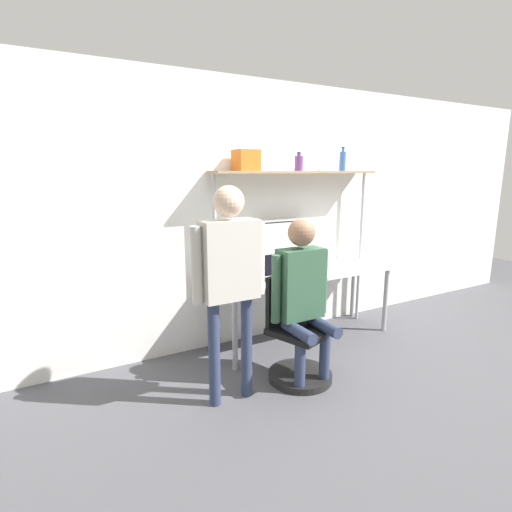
% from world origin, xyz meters
% --- Properties ---
extents(ground_plane, '(12.00, 12.00, 0.00)m').
position_xyz_m(ground_plane, '(0.00, 0.00, 0.00)').
color(ground_plane, '#4C4C51').
extents(wall_back, '(8.00, 0.06, 2.70)m').
position_xyz_m(wall_back, '(0.00, 0.70, 1.35)').
color(wall_back, white).
rests_on(wall_back, ground_plane).
extents(desk, '(2.02, 0.65, 0.76)m').
position_xyz_m(desk, '(0.00, 0.34, 0.68)').
color(desk, silver).
rests_on(desk, ground_plane).
extents(shelf_unit, '(1.92, 0.29, 1.80)m').
position_xyz_m(shelf_unit, '(0.00, 0.51, 1.57)').
color(shelf_unit, '#997A56').
rests_on(shelf_unit, ground_plane).
extents(monitor, '(0.55, 0.17, 0.52)m').
position_xyz_m(monitor, '(-0.11, 0.56, 1.04)').
color(monitor, black).
rests_on(monitor, desk).
extents(laptop, '(0.30, 0.24, 0.24)m').
position_xyz_m(laptop, '(-0.48, 0.29, 0.82)').
color(laptop, '#BCBCC1').
rests_on(laptop, desk).
extents(cell_phone, '(0.07, 0.15, 0.01)m').
position_xyz_m(cell_phone, '(-0.26, 0.22, 0.76)').
color(cell_phone, '#264C8C').
rests_on(cell_phone, desk).
extents(office_chair, '(0.59, 0.59, 0.93)m').
position_xyz_m(office_chair, '(-0.54, -0.32, 0.29)').
color(office_chair, black).
rests_on(office_chair, ground_plane).
extents(person_seated, '(0.56, 0.47, 1.42)m').
position_xyz_m(person_seated, '(-0.53, -0.36, 0.84)').
color(person_seated, '#2D3856').
rests_on(person_seated, ground_plane).
extents(person_standing, '(0.60, 0.23, 1.70)m').
position_xyz_m(person_standing, '(-1.20, -0.35, 1.09)').
color(person_standing, '#2D3856').
rests_on(person_standing, ground_plane).
extents(bottle_blue, '(0.07, 0.07, 0.26)m').
position_xyz_m(bottle_blue, '(0.61, 0.51, 1.91)').
color(bottle_blue, '#335999').
rests_on(bottle_blue, shelf_unit).
extents(bottle_purple, '(0.09, 0.09, 0.19)m').
position_xyz_m(bottle_purple, '(0.02, 0.51, 1.88)').
color(bottle_purple, '#593372').
rests_on(bottle_purple, shelf_unit).
extents(storage_box, '(0.22, 0.21, 0.20)m').
position_xyz_m(storage_box, '(-0.60, 0.51, 1.90)').
color(storage_box, '#D1661E').
rests_on(storage_box, shelf_unit).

